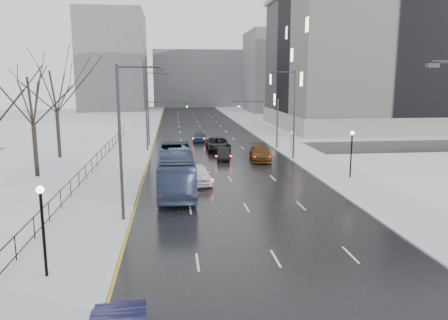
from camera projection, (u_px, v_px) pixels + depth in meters
name	position (u px, v px, depth m)	size (l,w,h in m)	color
road	(206.00, 137.00, 68.22)	(16.00, 150.00, 0.04)	black
cross_road	(213.00, 150.00, 56.50)	(130.00, 10.00, 0.04)	black
sidewalk_left	(138.00, 138.00, 67.02)	(5.00, 150.00, 0.16)	silver
sidewalk_right	(272.00, 136.00, 69.40)	(5.00, 150.00, 0.16)	silver
park_strip	(74.00, 139.00, 65.95)	(14.00, 150.00, 0.12)	white
tree_park_d	(38.00, 177.00, 40.82)	(8.75, 8.75, 12.50)	black
tree_park_e	(60.00, 158.00, 50.54)	(9.45, 9.45, 13.50)	black
iron_fence	(81.00, 176.00, 37.29)	(0.06, 70.00, 1.30)	black
streetlight_r_mid	(293.00, 110.00, 48.59)	(2.95, 0.25, 10.00)	#2D2D33
streetlight_l_near	(124.00, 135.00, 27.21)	(2.95, 0.25, 10.00)	#2D2D33
streetlight_l_far	(150.00, 105.00, 58.45)	(2.95, 0.25, 10.00)	#2D2D33
lamppost_l	(42.00, 218.00, 19.57)	(0.36, 0.36, 4.28)	black
lamppost_r_mid	(352.00, 147.00, 39.64)	(0.36, 0.36, 4.28)	black
mast_signal_right	(269.00, 118.00, 56.58)	(6.10, 0.33, 6.50)	#2D2D33
mast_signal_left	(155.00, 119.00, 54.92)	(6.10, 0.33, 6.50)	#2D2D33
no_uturn_sign	(291.00, 135.00, 53.22)	(0.60, 0.06, 2.70)	#2D2D33
civic_building	(387.00, 67.00, 81.84)	(41.00, 31.00, 24.80)	gray
bldg_far_right	(290.00, 72.00, 123.07)	(24.00, 20.00, 22.00)	slate
bldg_far_left	(113.00, 61.00, 126.61)	(18.00, 22.00, 28.00)	slate
bldg_far_center	(200.00, 79.00, 145.13)	(30.00, 18.00, 18.00)	slate
bus	(176.00, 170.00, 35.78)	(2.81, 12.01, 3.35)	#354268
sedan_center_near	(198.00, 174.00, 38.26)	(1.96, 4.87, 1.66)	white
sedan_right_near	(223.00, 154.00, 49.37)	(1.41, 4.04, 1.33)	black
sedan_right_cross	(218.00, 144.00, 55.36)	(2.82, 6.11, 1.70)	black
sedan_right_far	(260.00, 153.00, 48.96)	(2.23, 5.48, 1.59)	#4F290D
sedan_center_far	(199.00, 137.00, 63.43)	(1.77, 4.41, 1.50)	navy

